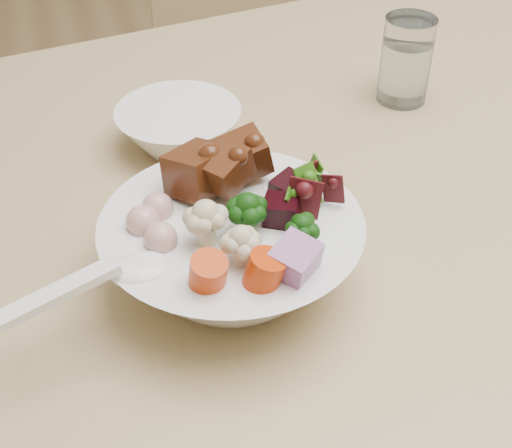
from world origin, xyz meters
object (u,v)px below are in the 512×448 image
object	(u,v)px
side_bowl	(179,128)
dining_table	(484,192)
food_bowl	(233,246)
chair_far	(258,113)
water_glass	(405,64)

from	to	relation	value
side_bowl	dining_table	bearing A→B (deg)	-13.72
food_bowl	side_bowl	world-z (taller)	food_bowl
chair_far	side_bowl	bearing A→B (deg)	-110.44
water_glass	food_bowl	bearing A→B (deg)	-138.20
side_bowl	water_glass	bearing A→B (deg)	5.52
food_bowl	side_bowl	distance (m)	0.24
dining_table	chair_far	xyz separation A→B (m)	(-0.11, 0.67, -0.24)
dining_table	water_glass	bearing A→B (deg)	111.78
dining_table	water_glass	xyz separation A→B (m)	(-0.07, 0.12, 0.14)
chair_far	side_bowl	world-z (taller)	chair_far
food_bowl	water_glass	distance (m)	0.41
chair_far	side_bowl	distance (m)	0.73
dining_table	chair_far	bearing A→B (deg)	89.79
chair_far	food_bowl	size ratio (longest dim) A/B	3.70
side_bowl	chair_far	bearing A→B (deg)	64.65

